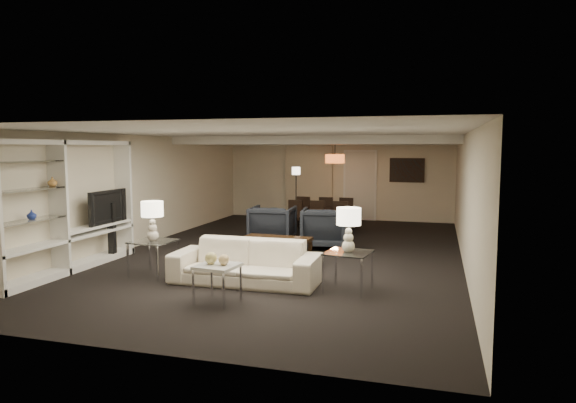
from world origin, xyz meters
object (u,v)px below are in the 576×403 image
(chair_fl, at_px, (305,211))
(vase_blue, at_px, (32,215))
(chair_fr, at_px, (348,213))
(floor_lamp, at_px, (296,196))
(pendant_light, at_px, (335,159))
(armchair_right, at_px, (324,228))
(chair_nl, at_px, (293,217))
(table_lamp_left, at_px, (152,221))
(armchair_left, at_px, (273,225))
(vase_amber, at_px, (52,182))
(chair_nm, at_px, (316,218))
(chair_nr, at_px, (339,219))
(floor_speaker, at_px, (112,231))
(side_table_left, at_px, (154,258))
(dining_table, at_px, (321,220))
(coffee_table, at_px, (275,250))
(side_table_right, at_px, (348,272))
(television, at_px, (103,207))
(marble_table, at_px, (218,283))
(table_lamp_right, at_px, (349,230))
(sofa, at_px, (245,262))
(chair_fm, at_px, (326,212))

(chair_fl, bearing_deg, vase_blue, 74.83)
(chair_fr, distance_m, floor_lamp, 1.69)
(pendant_light, xyz_separation_m, armchair_right, (0.30, -2.69, -1.47))
(chair_nl, bearing_deg, table_lamp_left, -97.87)
(armchair_left, bearing_deg, chair_fl, -95.50)
(armchair_left, bearing_deg, vase_amber, 49.97)
(vase_blue, xyz_separation_m, chair_nl, (2.76, 5.83, -0.70))
(table_lamp_left, distance_m, vase_amber, 1.81)
(pendant_light, bearing_deg, armchair_right, -83.69)
(chair_nm, xyz_separation_m, chair_nr, (0.60, 0.00, 0.00))
(floor_speaker, relative_size, floor_lamp, 0.69)
(side_table_left, xyz_separation_m, chair_nr, (2.35, 4.83, 0.13))
(armchair_right, distance_m, dining_table, 2.26)
(table_lamp_left, bearing_deg, dining_table, 72.31)
(armchair_left, height_order, vase_amber, vase_amber)
(armchair_right, distance_m, chair_nm, 1.63)
(chair_fl, bearing_deg, table_lamp_left, 85.37)
(armchair_right, relative_size, dining_table, 0.59)
(coffee_table, relative_size, dining_table, 0.80)
(side_table_right, height_order, television, television)
(marble_table, relative_size, chair_fl, 0.64)
(floor_speaker, bearing_deg, chair_fl, 54.75)
(armchair_left, height_order, floor_lamp, floor_lamp)
(pendant_light, relative_size, table_lamp_right, 0.76)
(dining_table, bearing_deg, side_table_right, -79.37)
(side_table_left, relative_size, chair_fl, 0.76)
(pendant_light, height_order, vase_blue, pendant_light)
(vase_blue, height_order, floor_speaker, vase_blue)
(table_lamp_right, relative_size, television, 0.61)
(television, height_order, vase_blue, television)
(pendant_light, relative_size, floor_speaker, 0.46)
(pendant_light, height_order, armchair_right, pendant_light)
(sofa, distance_m, floor_lamp, 6.63)
(armchair_right, xyz_separation_m, floor_lamp, (-1.54, 3.25, 0.38))
(chair_fm, bearing_deg, side_table_right, 98.40)
(side_table_right, height_order, marble_table, side_table_right)
(table_lamp_left, bearing_deg, chair_fl, 79.39)
(sofa, xyz_separation_m, armchair_right, (0.60, 3.30, 0.10))
(pendant_light, relative_size, side_table_left, 0.78)
(side_table_right, distance_m, chair_nl, 5.33)
(armchair_left, relative_size, chair_nr, 1.14)
(sofa, relative_size, armchair_right, 2.45)
(sofa, bearing_deg, vase_blue, -163.80)
(television, xyz_separation_m, chair_nr, (3.93, 4.02, -0.64))
(television, xyz_separation_m, dining_table, (3.33, 4.67, -0.78))
(armchair_right, height_order, table_lamp_left, table_lamp_left)
(pendant_light, bearing_deg, table_lamp_right, -76.86)
(vase_blue, xyz_separation_m, chair_fr, (3.96, 7.13, -0.70))
(chair_nr, bearing_deg, side_table_left, -117.73)
(armchair_left, bearing_deg, chair_nr, -133.69)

